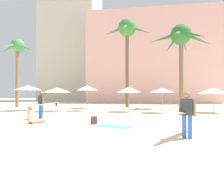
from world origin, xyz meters
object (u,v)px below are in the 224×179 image
Objects in this scene: palm_tree_center at (181,39)px; person_far_right at (33,117)px; palm_tree_left at (127,33)px; cafe_umbrella_1 at (213,91)px; backpack at (94,120)px; palm_tree_far_left at (17,52)px; person_mid_center at (186,113)px; cafe_umbrella_5 at (57,90)px; cafe_umbrella_3 at (129,90)px; cafe_umbrella_0 at (162,90)px; cafe_umbrella_4 at (28,88)px; person_near_left at (40,104)px; beach_towel at (114,126)px; cafe_umbrella_2 at (87,88)px.

palm_tree_center is 18.26m from person_far_right.
palm_tree_left is 16.92m from person_far_right.
cafe_umbrella_1 is 12.00m from backpack.
backpack is at bearing -43.07° from palm_tree_far_left.
person_mid_center is (4.14, -2.69, 0.71)m from backpack.
person_mid_center is (9.50, -10.14, -1.04)m from cafe_umbrella_5.
cafe_umbrella_3 is at bearing 3.49° from cafe_umbrella_5.
cafe_umbrella_1 is at bearing 12.89° from cafe_umbrella_0.
palm_tree_center is at bearing 44.18° from cafe_umbrella_3.
cafe_umbrella_4 is at bearing -179.08° from cafe_umbrella_3.
cafe_umbrella_3 reaches higher than person_far_right.
cafe_umbrella_1 reaches higher than person_far_right.
cafe_umbrella_0 is 0.80× the size of cafe_umbrella_4.
cafe_umbrella_1 is at bearing -35.18° from palm_tree_left.
cafe_umbrella_3 is (13.09, -3.22, -4.53)m from palm_tree_far_left.
cafe_umbrella_0 is at bearing -0.92° from cafe_umbrella_5.
cafe_umbrella_3 is (-7.25, -0.45, 0.09)m from cafe_umbrella_1.
palm_tree_left reaches higher than cafe_umbrella_1.
palm_tree_center is at bearing -72.02° from backpack.
cafe_umbrella_5 is 5.92m from person_near_left.
cafe_umbrella_3 is 2.29× the size of person_far_right.
person_near_left is at bearing 155.45° from beach_towel.
beach_towel is (-5.56, -13.72, -7.69)m from palm_tree_center.
backpack is (-1.15, 0.57, 0.19)m from beach_towel.
cafe_umbrella_5 is at bearing -4.61° from cafe_umbrella_4.
cafe_umbrella_4 is 3.09m from cafe_umbrella_5.
person_mid_center is at bearing -46.85° from cafe_umbrella_5.
palm_tree_left reaches higher than cafe_umbrella_5.
cafe_umbrella_4 is at bearing -160.19° from palm_tree_center.
palm_tree_far_left is 2.68× the size of person_mid_center.
person_near_left is (-1.29, -6.52, -1.21)m from cafe_umbrella_2.
person_near_left is at bearing 47.46° from person_far_right.
cafe_umbrella_0 is at bearing -113.88° from palm_tree_center.
cafe_umbrella_2 is (-11.21, 0.00, 0.29)m from cafe_umbrella_1.
palm_tree_left is 4.00× the size of cafe_umbrella_5.
person_mid_center is 9.28m from person_near_left.
palm_tree_left is 16.36m from backpack.
palm_tree_far_left reaches higher than cafe_umbrella_4.
cafe_umbrella_5 is 6.32× the size of backpack.
palm_tree_center is at bearing 171.25° from person_near_left.
palm_tree_far_left is 18.70m from palm_tree_center.
palm_tree_far_left reaches higher than person_mid_center.
palm_tree_center is 14.53m from cafe_umbrella_5.
cafe_umbrella_5 reaches higher than cafe_umbrella_1.
cafe_umbrella_4 reaches higher than cafe_umbrella_1.
beach_towel is at bearing -110.67° from cafe_umbrella_0.
person_far_right is (-4.47, 0.36, 0.33)m from beach_towel.
cafe_umbrella_3 is 6.63m from cafe_umbrella_5.
cafe_umbrella_0 is 0.81× the size of cafe_umbrella_1.
palm_tree_far_left is 12.98m from palm_tree_left.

